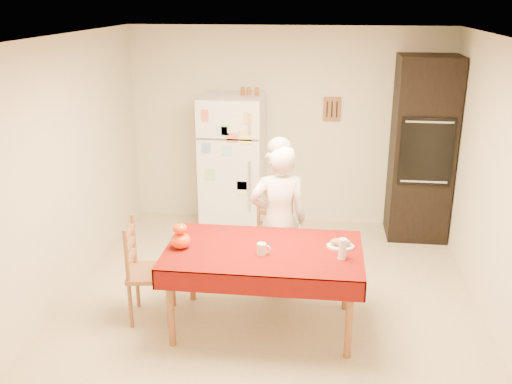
% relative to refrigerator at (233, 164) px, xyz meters
% --- Properties ---
extents(floor, '(4.50, 4.50, 0.00)m').
position_rel_refrigerator_xyz_m(floor, '(0.65, -1.88, -0.85)').
color(floor, tan).
rests_on(floor, ground).
extents(room_shell, '(4.02, 4.52, 2.51)m').
position_rel_refrigerator_xyz_m(room_shell, '(0.65, -1.88, 0.77)').
color(room_shell, beige).
rests_on(room_shell, ground).
extents(refrigerator, '(0.75, 0.74, 1.70)m').
position_rel_refrigerator_xyz_m(refrigerator, '(0.00, 0.00, 0.00)').
color(refrigerator, white).
rests_on(refrigerator, floor).
extents(oven_cabinet, '(0.70, 0.62, 2.20)m').
position_rel_refrigerator_xyz_m(oven_cabinet, '(2.28, 0.05, 0.25)').
color(oven_cabinet, black).
rests_on(oven_cabinet, floor).
extents(dining_table, '(1.70, 1.00, 0.76)m').
position_rel_refrigerator_xyz_m(dining_table, '(0.63, -2.26, -0.16)').
color(dining_table, brown).
rests_on(dining_table, floor).
extents(chair_far, '(0.52, 0.50, 0.95)m').
position_rel_refrigerator_xyz_m(chair_far, '(0.61, -1.41, -0.34)').
color(chair_far, brown).
rests_on(chair_far, floor).
extents(chair_left, '(0.46, 0.47, 0.95)m').
position_rel_refrigerator_xyz_m(chair_left, '(-0.46, -2.23, -0.34)').
color(chair_left, brown).
rests_on(chair_left, floor).
extents(seated_woman, '(0.64, 0.49, 1.55)m').
position_rel_refrigerator_xyz_m(seated_woman, '(0.71, -1.63, -0.08)').
color(seated_woman, white).
rests_on(seated_woman, floor).
extents(coffee_mug, '(0.08, 0.08, 0.10)m').
position_rel_refrigerator_xyz_m(coffee_mug, '(0.63, -2.37, -0.04)').
color(coffee_mug, silver).
rests_on(coffee_mug, dining_table).
extents(pumpkin_lower, '(0.18, 0.18, 0.13)m').
position_rel_refrigerator_xyz_m(pumpkin_lower, '(-0.08, -2.32, -0.02)').
color(pumpkin_lower, '#DE4E05').
rests_on(pumpkin_lower, dining_table).
extents(pumpkin_upper, '(0.12, 0.12, 0.09)m').
position_rel_refrigerator_xyz_m(pumpkin_upper, '(-0.08, -2.32, 0.09)').
color(pumpkin_upper, '#C93204').
rests_on(pumpkin_upper, pumpkin_lower).
extents(wine_glass, '(0.07, 0.07, 0.18)m').
position_rel_refrigerator_xyz_m(wine_glass, '(1.30, -2.36, -0.00)').
color(wine_glass, silver).
rests_on(wine_glass, dining_table).
extents(bread_plate, '(0.24, 0.24, 0.02)m').
position_rel_refrigerator_xyz_m(bread_plate, '(1.29, -2.14, -0.08)').
color(bread_plate, white).
rests_on(bread_plate, dining_table).
extents(bread_loaf, '(0.18, 0.10, 0.06)m').
position_rel_refrigerator_xyz_m(bread_loaf, '(1.29, -2.14, -0.04)').
color(bread_loaf, tan).
rests_on(bread_loaf, bread_plate).
extents(spice_jar_left, '(0.05, 0.05, 0.10)m').
position_rel_refrigerator_xyz_m(spice_jar_left, '(0.13, 0.05, 0.90)').
color(spice_jar_left, brown).
rests_on(spice_jar_left, refrigerator).
extents(spice_jar_mid, '(0.05, 0.05, 0.10)m').
position_rel_refrigerator_xyz_m(spice_jar_mid, '(0.20, 0.05, 0.90)').
color(spice_jar_mid, brown).
rests_on(spice_jar_mid, refrigerator).
extents(spice_jar_right, '(0.05, 0.05, 0.10)m').
position_rel_refrigerator_xyz_m(spice_jar_right, '(0.30, 0.05, 0.90)').
color(spice_jar_right, brown).
rests_on(spice_jar_right, refrigerator).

